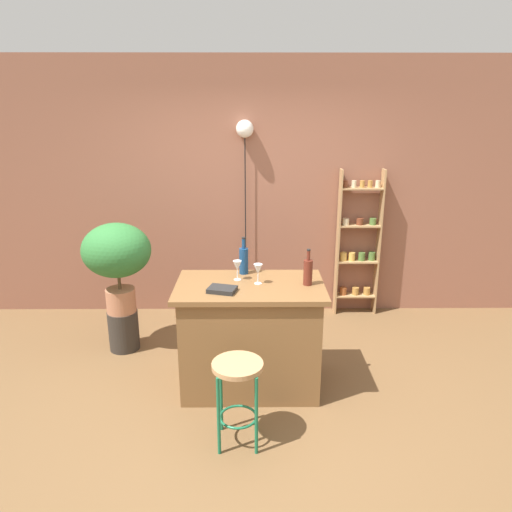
% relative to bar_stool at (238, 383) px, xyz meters
% --- Properties ---
extents(ground, '(12.00, 12.00, 0.00)m').
position_rel_bar_stool_xyz_m(ground, '(0.08, 0.42, -0.47)').
color(ground, brown).
extents(back_wall, '(6.40, 0.10, 2.80)m').
position_rel_bar_stool_xyz_m(back_wall, '(0.08, 2.37, 0.93)').
color(back_wall, '#8C5642').
rests_on(back_wall, ground).
extents(kitchen_counter, '(1.19, 0.72, 0.91)m').
position_rel_bar_stool_xyz_m(kitchen_counter, '(0.08, 0.72, -0.01)').
color(kitchen_counter, brown).
rests_on(kitchen_counter, ground).
extents(bar_stool, '(0.35, 0.35, 0.62)m').
position_rel_bar_stool_xyz_m(bar_stool, '(0.00, 0.00, 0.00)').
color(bar_stool, '#196642').
rests_on(bar_stool, ground).
extents(spice_shelf, '(0.47, 0.15, 1.65)m').
position_rel_bar_stool_xyz_m(spice_shelf, '(1.28, 2.23, 0.34)').
color(spice_shelf, '#A87F51').
rests_on(spice_shelf, ground).
extents(plant_stool, '(0.29, 0.29, 0.39)m').
position_rel_bar_stool_xyz_m(plant_stool, '(-1.16, 1.37, -0.27)').
color(plant_stool, '#2D2823').
rests_on(plant_stool, ground).
extents(potted_plant, '(0.64, 0.57, 0.87)m').
position_rel_bar_stool_xyz_m(potted_plant, '(-1.16, 1.37, 0.50)').
color(potted_plant, '#A86B4C').
rests_on(potted_plant, plant_stool).
extents(bottle_soda_blue, '(0.07, 0.07, 0.30)m').
position_rel_bar_stool_xyz_m(bottle_soda_blue, '(0.54, 0.71, 0.56)').
color(bottle_soda_blue, '#5B2319').
rests_on(bottle_soda_blue, kitchen_counter).
extents(bottle_wine_red, '(0.08, 0.08, 0.32)m').
position_rel_bar_stool_xyz_m(bottle_wine_red, '(0.03, 0.99, 0.57)').
color(bottle_wine_red, navy).
rests_on(bottle_wine_red, kitchen_counter).
extents(wine_glass_left, '(0.07, 0.07, 0.16)m').
position_rel_bar_stool_xyz_m(wine_glass_left, '(-0.02, 0.83, 0.56)').
color(wine_glass_left, silver).
rests_on(wine_glass_left, kitchen_counter).
extents(wine_glass_center, '(0.07, 0.07, 0.16)m').
position_rel_bar_stool_xyz_m(wine_glass_center, '(0.15, 0.74, 0.56)').
color(wine_glass_center, silver).
rests_on(wine_glass_center, kitchen_counter).
extents(cookbook, '(0.24, 0.20, 0.03)m').
position_rel_bar_stool_xyz_m(cookbook, '(-0.13, 0.57, 0.46)').
color(cookbook, black).
rests_on(cookbook, kitchen_counter).
extents(pendant_globe_light, '(0.18, 0.18, 2.15)m').
position_rel_bar_stool_xyz_m(pendant_globe_light, '(0.02, 2.26, 1.55)').
color(pendant_globe_light, black).
rests_on(pendant_globe_light, ground).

